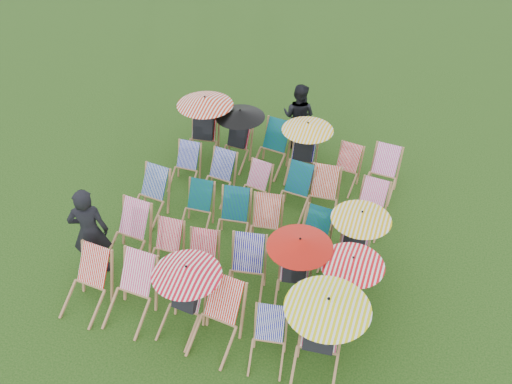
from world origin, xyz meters
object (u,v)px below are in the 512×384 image
(deckchair_5, at_px, (320,336))
(person_rear, at_px, (299,116))
(deckchair_0, at_px, (86,284))
(deckchair_29, at_px, (382,173))
(person_left, at_px, (90,232))

(deckchair_5, bearing_deg, person_rear, 103.76)
(deckchair_0, distance_m, deckchair_29, 6.16)
(deckchair_0, bearing_deg, person_rear, 75.64)
(deckchair_5, height_order, person_rear, person_rear)
(deckchair_0, relative_size, person_rear, 0.63)
(person_rear, bearing_deg, deckchair_0, 77.93)
(deckchair_29, xyz_separation_m, person_rear, (-2.10, 1.06, 0.32))
(deckchair_0, height_order, deckchair_29, deckchair_0)
(deckchair_5, bearing_deg, deckchair_29, 82.90)
(deckchair_29, bearing_deg, person_left, -133.47)
(person_left, bearing_deg, deckchair_5, 145.18)
(person_left, bearing_deg, person_rear, -139.92)
(deckchair_0, xyz_separation_m, person_rear, (1.92, 5.73, 0.30))
(person_left, relative_size, person_rear, 1.13)
(deckchair_5, bearing_deg, person_left, 165.40)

